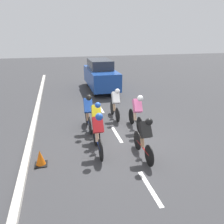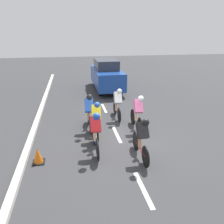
{
  "view_description": "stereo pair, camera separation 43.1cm",
  "coord_description": "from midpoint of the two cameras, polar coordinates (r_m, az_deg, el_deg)",
  "views": [
    {
      "loc": [
        2.05,
        6.99,
        3.73
      ],
      "look_at": [
        0.19,
        -0.4,
        0.95
      ],
      "focal_mm": 35.0,
      "sensor_mm": 36.0,
      "label": 1
    },
    {
      "loc": [
        1.63,
        7.09,
        3.73
      ],
      "look_at": [
        0.19,
        -0.4,
        0.95
      ],
      "focal_mm": 35.0,
      "sensor_mm": 36.0,
      "label": 2
    }
  ],
  "objects": [
    {
      "name": "cyclist_yellow",
      "position": [
        7.99,
        -2.7,
        -1.71
      ],
      "size": [
        0.36,
        1.62,
        1.48
      ],
      "color": "black",
      "rests_on": "ground"
    },
    {
      "name": "ground_plane",
      "position": [
        8.18,
        3.4,
        -7.15
      ],
      "size": [
        60.0,
        60.0,
        0.0
      ],
      "primitive_type": "plane",
      "color": "#38383A"
    },
    {
      "name": "cyclist_red",
      "position": [
        6.97,
        -2.55,
        -5.03
      ],
      "size": [
        0.33,
        1.74,
        1.49
      ],
      "color": "black",
      "rests_on": "ground"
    },
    {
      "name": "traffic_cone",
      "position": [
        7.0,
        -17.11,
        -10.89
      ],
      "size": [
        0.36,
        0.36,
        0.49
      ],
      "color": "black",
      "rests_on": "ground"
    },
    {
      "name": "lane_stripe_mid",
      "position": [
        8.53,
        2.74,
        -5.92
      ],
      "size": [
        0.12,
        1.4,
        0.01
      ],
      "primitive_type": "cube",
      "color": "white",
      "rests_on": "ground"
    },
    {
      "name": "curb",
      "position": [
        8.4,
        -19.16,
        -6.99
      ],
      "size": [
        0.2,
        26.13,
        0.14
      ],
      "primitive_type": "cube",
      "color": "beige",
      "rests_on": "ground"
    },
    {
      "name": "lane_stripe_far",
      "position": [
        11.43,
        -1.0,
        1.0
      ],
      "size": [
        0.12,
        1.4,
        0.01
      ],
      "primitive_type": "cube",
      "color": "white",
      "rests_on": "ground"
    },
    {
      "name": "cyclist_pink",
      "position": [
        8.7,
        8.16,
        0.11
      ],
      "size": [
        0.36,
        1.68,
        1.51
      ],
      "color": "black",
      "rests_on": "ground"
    },
    {
      "name": "support_car",
      "position": [
        15.03,
        -0.63,
        9.68
      ],
      "size": [
        1.7,
        4.55,
        2.03
      ],
      "color": "black",
      "rests_on": "ground"
    },
    {
      "name": "cyclist_black",
      "position": [
        6.73,
        9.63,
        -6.45
      ],
      "size": [
        0.33,
        1.64,
        1.44
      ],
      "color": "black",
      "rests_on": "ground"
    },
    {
      "name": "cyclist_white",
      "position": [
        9.8,
        2.73,
        2.45
      ],
      "size": [
        0.35,
        1.61,
        1.47
      ],
      "color": "black",
      "rests_on": "ground"
    },
    {
      "name": "cyclist_blue",
      "position": [
        8.7,
        -4.6,
        0.36
      ],
      "size": [
        0.34,
        1.64,
        1.55
      ],
      "color": "black",
      "rests_on": "ground"
    },
    {
      "name": "lane_stripe_near",
      "position": [
        5.94,
        10.36,
        -19.24
      ],
      "size": [
        0.12,
        1.4,
        0.01
      ],
      "primitive_type": "cube",
      "color": "white",
      "rests_on": "ground"
    }
  ]
}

